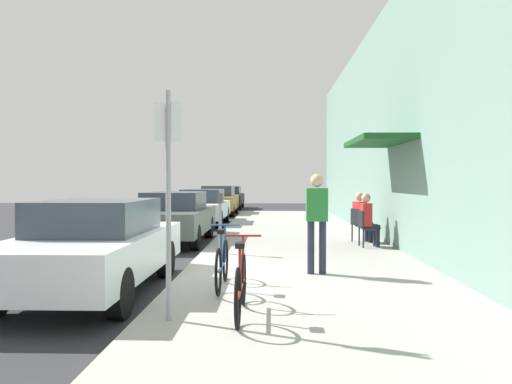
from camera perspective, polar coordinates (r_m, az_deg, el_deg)
The scene contains 17 objects.
ground_plane at distance 8.97m, azimuth -8.46°, elevation -9.70°, with size 60.00×60.00×0.00m, color #2D2D30.
sidewalk_slab at distance 10.81m, azimuth 5.40°, elevation -7.49°, with size 4.50×32.00×0.12m, color #9E9B93.
building_facade at distance 11.19m, azimuth 17.90°, elevation 8.43°, with size 1.40×32.00×6.23m.
parked_car_0 at distance 7.99m, azimuth -17.84°, elevation -5.79°, with size 1.80×4.40×1.41m.
parked_car_1 at distance 13.91m, azimuth -9.32°, elevation -2.78°, with size 1.80×4.40×1.40m.
parked_car_2 at distance 19.52m, azimuth -6.11°, elevation -1.66°, with size 1.80×4.40×1.39m.
parked_car_3 at distance 25.28m, azimuth -4.32°, elevation -0.92°, with size 1.80×4.40×1.47m.
parked_car_4 at distance 30.95m, azimuth -3.20°, elevation -0.58°, with size 1.80×4.40×1.39m.
parking_meter at distance 10.97m, azimuth -4.10°, elevation -3.01°, with size 0.12×0.10×1.32m.
street_sign at distance 5.75m, azimuth -9.94°, elevation 0.64°, with size 0.32×0.06×2.60m.
bicycle_0 at distance 5.96m, azimuth -1.74°, elevation -10.56°, with size 0.46×1.71×0.90m.
bicycle_1 at distance 7.50m, azimuth -3.87°, elevation -8.11°, with size 0.46×1.71×0.90m.
cafe_chair_0 at distance 12.35m, azimuth 12.38°, elevation -3.79°, with size 0.47×0.47×0.87m.
seated_patron_0 at distance 12.35m, azimuth 12.65°, elevation -2.89°, with size 0.45×0.38×1.29m.
cafe_chair_1 at distance 13.22m, azimuth 11.69°, elevation -3.46°, with size 0.56×0.56×0.87m.
seated_patron_1 at distance 13.23m, azimuth 11.92°, elevation -2.62°, with size 0.51×0.47×1.29m.
pedestrian_standing at distance 8.58m, azimuth 6.93°, elevation -2.64°, with size 0.36×0.22×1.70m.
Camera 1 is at (1.56, -8.66, 1.70)m, focal length 35.16 mm.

